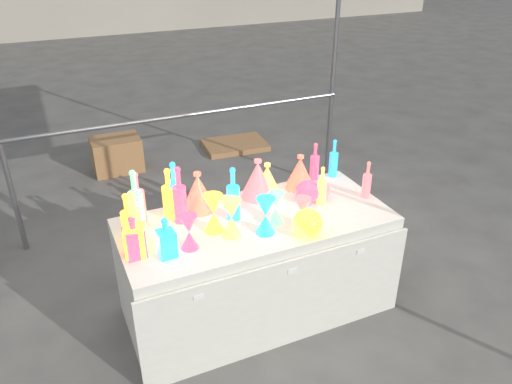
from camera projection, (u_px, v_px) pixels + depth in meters
name	position (u px, v px, depth m)	size (l,w,h in m)	color
ground	(256.00, 307.00, 3.65)	(80.00, 80.00, 0.00)	slate
display_table	(257.00, 266.00, 3.46)	(1.84, 0.83, 0.75)	white
cardboard_box_closed	(117.00, 154.00, 5.61)	(0.53, 0.39, 0.39)	#AB7A4D
cardboard_box_flat	(235.00, 145.00, 6.27)	(0.76, 0.54, 0.07)	#AB7A4D
bottle_0	(169.00, 193.00, 3.23)	(0.09, 0.09, 0.35)	red
bottle_1	(174.00, 189.00, 3.25)	(0.09, 0.09, 0.39)	#177E23
bottle_2	(179.00, 195.00, 3.17)	(0.09, 0.09, 0.39)	#EA5118
bottle_3	(138.00, 197.00, 3.18)	(0.09, 0.09, 0.36)	#2921C1
bottle_4	(134.00, 216.00, 3.00)	(0.08, 0.08, 0.33)	#137B68
bottle_5	(136.00, 201.00, 3.08)	(0.09, 0.09, 0.42)	#B92586
bottle_6	(128.00, 218.00, 2.97)	(0.09, 0.09, 0.33)	red
bottle_7	(233.00, 193.00, 3.21)	(0.09, 0.09, 0.37)	#177E23
decanter_0	(135.00, 234.00, 2.87)	(0.12, 0.12, 0.28)	red
decanter_1	(134.00, 236.00, 2.86)	(0.11, 0.11, 0.27)	#EA5118
decanter_2	(166.00, 237.00, 2.87)	(0.10, 0.10, 0.26)	#177E23
hourglass_0	(189.00, 232.00, 2.95)	(0.11, 0.11, 0.22)	#EA5118
hourglass_1	(302.00, 214.00, 3.13)	(0.11, 0.11, 0.22)	#2921C1
hourglass_2	(232.00, 218.00, 3.06)	(0.13, 0.13, 0.25)	#137B68
hourglass_3	(276.00, 208.00, 3.20)	(0.11, 0.11, 0.22)	#B92586
hourglass_4	(214.00, 213.00, 3.11)	(0.13, 0.13, 0.25)	red
hourglass_5	(265.00, 216.00, 3.09)	(0.12, 0.12, 0.25)	#177E23
globe_0	(308.00, 224.00, 3.09)	(0.19, 0.19, 0.15)	red
globe_1	(305.00, 226.00, 3.09)	(0.17, 0.17, 0.13)	#137B68
globe_2	(308.00, 192.00, 3.47)	(0.18, 0.18, 0.14)	#EA5118
globe_3	(319.00, 191.00, 3.50)	(0.15, 0.15, 0.12)	#2921C1
lampshade_0	(198.00, 191.00, 3.35)	(0.23, 0.23, 0.27)	gold
lampshade_1	(300.00, 172.00, 3.63)	(0.22, 0.22, 0.26)	gold
lampshade_2	(258.00, 178.00, 3.50)	(0.24, 0.24, 0.29)	#2921C1
lampshade_3	(267.00, 179.00, 3.54)	(0.20, 0.20, 0.24)	#137B68
bottle_8	(334.00, 158.00, 3.79)	(0.07, 0.07, 0.30)	#177E23
bottle_9	(315.00, 161.00, 3.75)	(0.07, 0.07, 0.29)	#EA5118
bottle_10	(367.00, 180.00, 3.50)	(0.06, 0.06, 0.28)	#2921C1
bottle_11	(322.00, 185.00, 3.41)	(0.06, 0.06, 0.28)	#137B68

